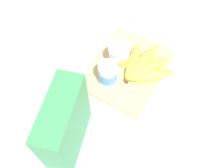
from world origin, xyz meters
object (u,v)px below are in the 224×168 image
object	(u,v)px
yogurt_cup_front	(108,74)
yogurt_cup_back	(119,56)
spoon	(142,24)
cereal_box	(65,126)
cutting_board	(128,69)
banana_bunch	(144,67)

from	to	relation	value
yogurt_cup_front	yogurt_cup_back	bearing A→B (deg)	3.38
yogurt_cup_front	spoon	size ratio (longest dim) A/B	0.75
cereal_box	yogurt_cup_back	bearing A→B (deg)	165.38
cutting_board	yogurt_cup_back	size ratio (longest dim) A/B	3.45
yogurt_cup_back	banana_bunch	world-z (taller)	yogurt_cup_back
yogurt_cup_back	cutting_board	bearing A→B (deg)	-88.22
yogurt_cup_front	yogurt_cup_back	world-z (taller)	yogurt_cup_front
cereal_box	yogurt_cup_front	world-z (taller)	cereal_box
yogurt_cup_front	spoon	world-z (taller)	yogurt_cup_front
yogurt_cup_back	banana_bunch	distance (m)	0.10
spoon	cereal_box	bearing A→B (deg)	-177.13
cereal_box	banana_bunch	bearing A→B (deg)	150.13
spoon	yogurt_cup_back	bearing A→B (deg)	-175.46
banana_bunch	spoon	xyz separation A→B (m)	(0.21, 0.11, -0.03)
cutting_board	banana_bunch	size ratio (longest dim) A/B	1.53
banana_bunch	cereal_box	bearing A→B (deg)	166.45
cutting_board	spoon	xyz separation A→B (m)	(0.22, 0.05, -0.00)
cereal_box	banana_bunch	world-z (taller)	cereal_box
banana_bunch	yogurt_cup_front	bearing A→B (deg)	139.87
cutting_board	spoon	world-z (taller)	cutting_board
yogurt_cup_front	spoon	xyz separation A→B (m)	(0.31, 0.02, -0.06)
cutting_board	banana_bunch	world-z (taller)	banana_bunch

